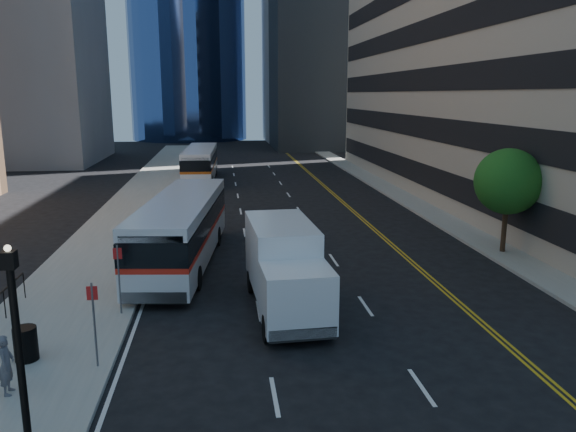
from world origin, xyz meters
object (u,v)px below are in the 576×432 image
object	(u,v)px
box_truck	(285,267)
pedestrian	(6,365)
bus_front	(182,228)
bus_rear	(200,163)
street_tree	(508,182)
lamp_post	(18,344)
trash_can	(26,344)

from	to	relation	value
box_truck	pedestrian	distance (m)	9.43
bus_front	bus_rear	world-z (taller)	bus_front
street_tree	lamp_post	distance (m)	22.82
street_tree	bus_front	bearing A→B (deg)	179.00
bus_front	trash_can	bearing A→B (deg)	-105.64
bus_front	trash_can	size ratio (longest dim) A/B	12.28
pedestrian	street_tree	bearing A→B (deg)	-64.92
bus_front	lamp_post	bearing A→B (deg)	-92.95
trash_can	pedestrian	xyz separation A→B (m)	(0.16, -1.91, 0.30)
street_tree	lamp_post	world-z (taller)	street_tree
bus_front	pedestrian	xyz separation A→B (m)	(-3.77, -11.54, -0.75)
bus_front	bus_rear	xyz separation A→B (m)	(0.00, 26.07, -0.07)
street_tree	box_truck	bearing A→B (deg)	-152.34
lamp_post	bus_front	size ratio (longest dim) A/B	0.37
street_tree	box_truck	xyz separation A→B (m)	(-11.54, -6.05, -1.99)
lamp_post	pedestrian	bearing A→B (deg)	116.64
bus_rear	pedestrian	xyz separation A→B (m)	(-3.77, -37.61, -0.68)
bus_rear	box_truck	distance (m)	32.65
street_tree	bus_rear	bearing A→B (deg)	120.63
bus_front	pedestrian	bearing A→B (deg)	-101.52
lamp_post	box_truck	size ratio (longest dim) A/B	0.69
lamp_post	trash_can	bearing A→B (deg)	108.24
box_truck	trash_can	distance (m)	8.70
street_tree	box_truck	size ratio (longest dim) A/B	0.77
street_tree	box_truck	distance (m)	13.18
lamp_post	bus_rear	xyz separation A→B (m)	(2.40, 40.34, -1.09)
lamp_post	bus_front	world-z (taller)	lamp_post
trash_can	box_truck	bearing A→B (deg)	22.45
street_tree	lamp_post	xyz separation A→B (m)	(-18.00, -14.00, -0.92)
lamp_post	trash_can	xyz separation A→B (m)	(-1.53, 4.65, -2.07)
street_tree	pedestrian	size ratio (longest dim) A/B	3.17
lamp_post	bus_front	xyz separation A→B (m)	(2.40, 14.27, -1.02)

